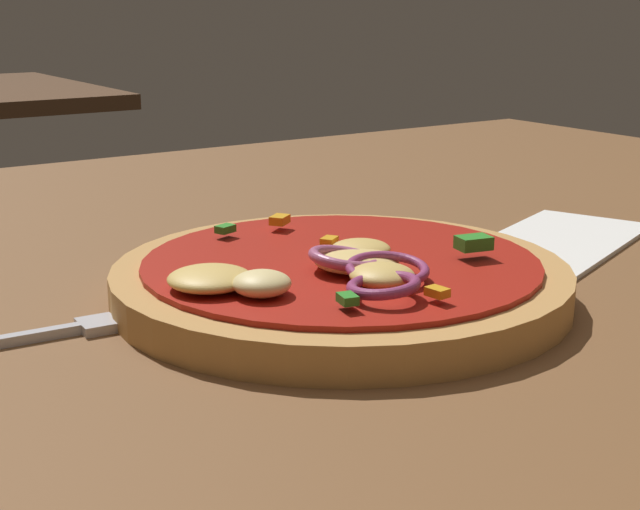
# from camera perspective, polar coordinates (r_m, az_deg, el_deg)

# --- Properties ---
(dining_table) EXTENTS (1.13, 1.05, 0.03)m
(dining_table) POSITION_cam_1_polar(r_m,az_deg,el_deg) (0.54, 7.57, -3.30)
(dining_table) COLOR brown
(dining_table) RESTS_ON ground
(pizza) EXTENTS (0.24, 0.24, 0.03)m
(pizza) POSITION_cam_1_polar(r_m,az_deg,el_deg) (0.51, 1.20, -1.47)
(pizza) COLOR tan
(pizza) RESTS_ON dining_table
(fork) EXTENTS (0.17, 0.02, 0.00)m
(fork) POSITION_cam_1_polar(r_m,az_deg,el_deg) (0.47, -16.77, -4.68)
(fork) COLOR silver
(fork) RESTS_ON dining_table
(napkin) EXTENTS (0.18, 0.13, 0.00)m
(napkin) POSITION_cam_1_polar(r_m,az_deg,el_deg) (0.65, 13.97, 0.80)
(napkin) COLOR white
(napkin) RESTS_ON dining_table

